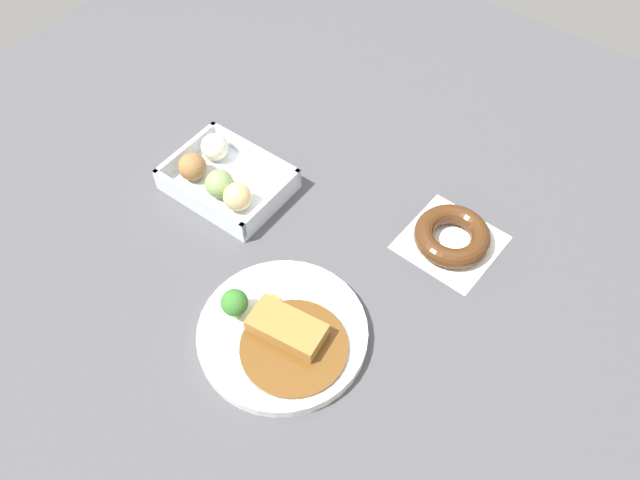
{
  "coord_description": "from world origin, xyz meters",
  "views": [
    {
      "loc": [
        0.38,
        -0.46,
        0.84
      ],
      "look_at": [
        0.02,
        0.03,
        0.03
      ],
      "focal_mm": 36.71,
      "sensor_mm": 36.0,
      "label": 1
    }
  ],
  "objects": [
    {
      "name": "chocolate_ring_donut",
      "position": [
        0.18,
        0.17,
        0.02
      ],
      "size": [
        0.15,
        0.15,
        0.03
      ],
      "color": "white",
      "rests_on": "ground_plane"
    },
    {
      "name": "donut_box",
      "position": [
        -0.19,
        0.04,
        0.02
      ],
      "size": [
        0.2,
        0.15,
        0.06
      ],
      "color": "silver",
      "rests_on": "ground_plane"
    },
    {
      "name": "ground_plane",
      "position": [
        0.0,
        0.0,
        0.0
      ],
      "size": [
        1.6,
        1.6,
        0.0
      ],
      "primitive_type": "plane",
      "color": "#4C4C51"
    },
    {
      "name": "curry_plate",
      "position": [
        0.07,
        -0.12,
        0.01
      ],
      "size": [
        0.24,
        0.24,
        0.07
      ],
      "color": "white",
      "rests_on": "ground_plane"
    }
  ]
}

